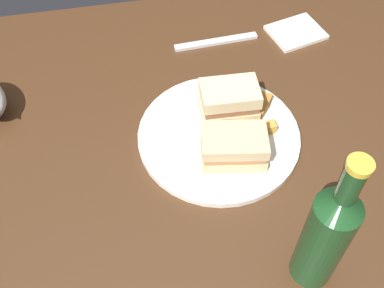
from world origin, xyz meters
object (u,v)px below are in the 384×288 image
at_px(plate, 219,136).
at_px(cider_bottle, 326,235).
at_px(sandwich_half_right, 229,101).
at_px(fork, 216,42).
at_px(sandwich_half_left, 233,146).
at_px(napkin, 296,32).

height_order(plate, cider_bottle, cider_bottle).
height_order(sandwich_half_right, cider_bottle, cider_bottle).
relative_size(sandwich_half_right, fork, 0.59).
xyz_separation_m(plate, fork, (-0.05, -0.25, -0.00)).
bearing_deg(cider_bottle, sandwich_half_left, -73.36).
xyz_separation_m(sandwich_half_right, napkin, (-0.20, -0.20, -0.04)).
relative_size(sandwich_half_right, cider_bottle, 0.39).
height_order(cider_bottle, fork, cider_bottle).
bearing_deg(sandwich_half_right, cider_bottle, 98.84).
relative_size(sandwich_half_left, napkin, 1.08).
distance_m(napkin, fork, 0.18).
bearing_deg(sandwich_half_left, fork, -97.80).
height_order(sandwich_half_left, cider_bottle, cider_bottle).
bearing_deg(sandwich_half_right, fork, -96.97).
distance_m(plate, cider_bottle, 0.30).
bearing_deg(plate, napkin, -132.68).
bearing_deg(plate, cider_bottle, 105.93).
bearing_deg(plate, fork, -101.90).
bearing_deg(napkin, sandwich_half_left, 53.99).
xyz_separation_m(plate, napkin, (-0.23, -0.25, -0.00)).
bearing_deg(sandwich_half_right, sandwich_half_left, 80.39).
relative_size(sandwich_half_left, fork, 0.66).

